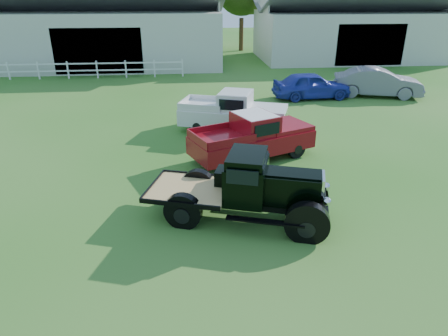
{
  "coord_description": "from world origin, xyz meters",
  "views": [
    {
      "loc": [
        -0.8,
        -9.21,
        5.73
      ],
      "look_at": [
        0.2,
        1.2,
        1.05
      ],
      "focal_mm": 32.0,
      "sensor_mm": 36.0,
      "label": 1
    }
  ],
  "objects_px": {
    "vintage_flatbed": "(243,187)",
    "red_pickup": "(252,136)",
    "misc_car_grey": "(378,82)",
    "white_pickup": "(233,112)",
    "misc_car_blue": "(312,85)"
  },
  "relations": [
    {
      "from": "vintage_flatbed",
      "to": "misc_car_grey",
      "type": "height_order",
      "value": "vintage_flatbed"
    },
    {
      "from": "vintage_flatbed",
      "to": "misc_car_grey",
      "type": "distance_m",
      "value": 16.13
    },
    {
      "from": "white_pickup",
      "to": "misc_car_grey",
      "type": "height_order",
      "value": "white_pickup"
    },
    {
      "from": "vintage_flatbed",
      "to": "white_pickup",
      "type": "relative_size",
      "value": 1.02
    },
    {
      "from": "red_pickup",
      "to": "misc_car_grey",
      "type": "distance_m",
      "value": 12.36
    },
    {
      "from": "vintage_flatbed",
      "to": "white_pickup",
      "type": "bearing_deg",
      "value": 102.54
    },
    {
      "from": "white_pickup",
      "to": "misc_car_grey",
      "type": "xyz_separation_m",
      "value": [
        9.12,
        5.56,
        -0.06
      ]
    },
    {
      "from": "white_pickup",
      "to": "misc_car_blue",
      "type": "xyz_separation_m",
      "value": [
        5.14,
        5.43,
        -0.13
      ]
    },
    {
      "from": "vintage_flatbed",
      "to": "misc_car_grey",
      "type": "xyz_separation_m",
      "value": [
        9.71,
        12.88,
        -0.15
      ]
    },
    {
      "from": "vintage_flatbed",
      "to": "red_pickup",
      "type": "bearing_deg",
      "value": 94.65
    },
    {
      "from": "vintage_flatbed",
      "to": "red_pickup",
      "type": "height_order",
      "value": "vintage_flatbed"
    },
    {
      "from": "red_pickup",
      "to": "misc_car_blue",
      "type": "distance_m",
      "value": 9.83
    },
    {
      "from": "misc_car_blue",
      "to": "white_pickup",
      "type": "bearing_deg",
      "value": 132.85
    },
    {
      "from": "misc_car_blue",
      "to": "misc_car_grey",
      "type": "bearing_deg",
      "value": -91.87
    },
    {
      "from": "misc_car_blue",
      "to": "misc_car_grey",
      "type": "height_order",
      "value": "misc_car_grey"
    }
  ]
}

